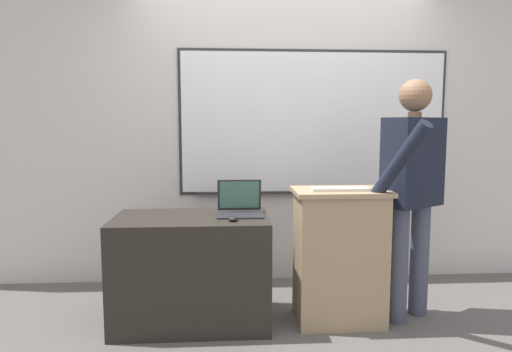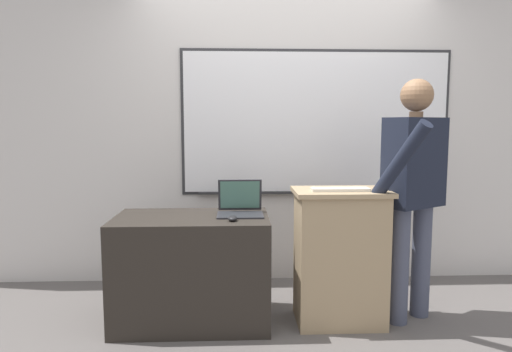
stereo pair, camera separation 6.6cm
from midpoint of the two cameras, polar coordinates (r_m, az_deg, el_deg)
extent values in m
plane|color=#5B5654|center=(3.01, 7.10, -20.52)|extent=(30.00, 30.00, 0.00)
cube|color=silver|center=(4.01, 4.17, 5.66)|extent=(6.40, 0.12, 2.62)
cube|color=#2D2D30|center=(3.98, 7.97, 6.63)|extent=(2.30, 0.02, 1.23)
cube|color=white|center=(3.97, 7.98, 6.63)|extent=(2.25, 0.02, 1.18)
cube|color=#2D2D30|center=(4.00, 7.88, -2.05)|extent=(2.03, 0.04, 0.02)
cube|color=tan|center=(3.23, 10.99, -10.10)|extent=(0.59, 0.40, 0.90)
cube|color=tan|center=(3.13, 11.17, -1.97)|extent=(0.64, 0.43, 0.03)
cube|color=#28231E|center=(3.23, -7.37, -11.47)|extent=(1.05, 0.62, 0.74)
cylinder|color=#474C60|center=(3.33, 18.02, -10.64)|extent=(0.13, 0.13, 0.81)
cylinder|color=#474C60|center=(3.50, 20.45, -9.86)|extent=(0.13, 0.13, 0.81)
cube|color=black|center=(3.29, 19.72, 1.62)|extent=(0.48, 0.40, 0.60)
cylinder|color=#8C6647|center=(3.28, 19.94, 7.24)|extent=(0.09, 0.09, 0.04)
sphere|color=#8C6647|center=(3.28, 20.02, 9.48)|extent=(0.22, 0.22, 0.22)
cylinder|color=black|center=(2.93, 18.24, 1.84)|extent=(0.28, 0.40, 0.50)
cylinder|color=black|center=(3.48, 22.07, 1.36)|extent=(0.08, 0.08, 0.57)
cube|color=#28282D|center=(3.13, -1.39, -4.89)|extent=(0.31, 0.24, 0.01)
cube|color=#28282D|center=(3.25, -1.44, -2.37)|extent=(0.31, 0.06, 0.23)
cube|color=#4C7A6B|center=(3.24, -1.44, -2.37)|extent=(0.28, 0.04, 0.20)
cube|color=beige|center=(3.07, 11.08, -1.65)|extent=(0.38, 0.12, 0.02)
ellipsoid|color=black|center=(2.97, -2.33, -5.30)|extent=(0.06, 0.10, 0.03)
ellipsoid|color=#BCBCC1|center=(3.13, 15.80, -1.52)|extent=(0.06, 0.10, 0.03)
camera|label=1|loc=(0.03, -89.38, 0.07)|focal=32.00mm
camera|label=2|loc=(0.03, 90.62, -0.07)|focal=32.00mm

